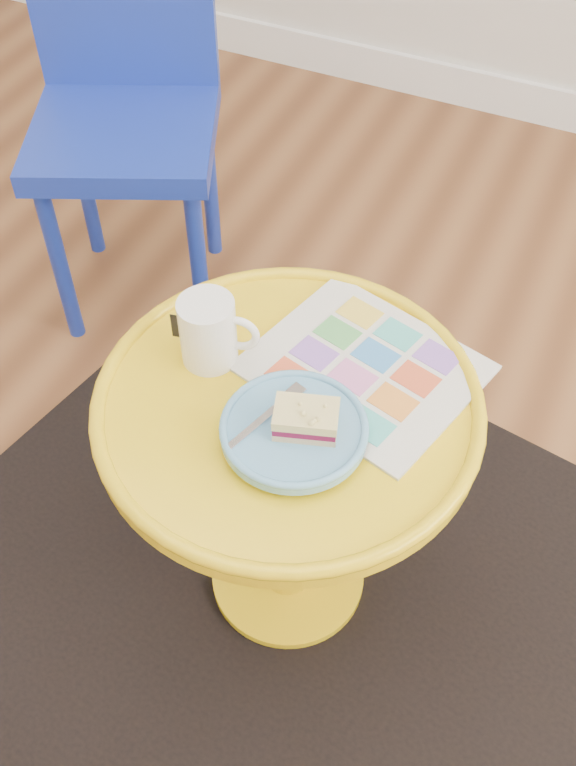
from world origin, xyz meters
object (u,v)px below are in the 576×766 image
at_px(chair, 125,93).
at_px(mug, 209,330).
at_px(side_table, 288,462).
at_px(plate, 294,431).
at_px(newspaper, 364,367).

distance_m(chair, mug, 0.81).
bearing_deg(mug, chair, 119.08).
xyz_separation_m(side_table, mug, (-0.14, 0.03, 0.20)).
relative_size(side_table, plate, 2.78).
bearing_deg(plate, mug, 152.97).
bearing_deg(newspaper, chair, 159.81).
relative_size(chair, mug, 7.34).
bearing_deg(chair, newspaper, -59.49).
height_order(newspaper, plate, plate).
height_order(newspaper, mug, mug).
xyz_separation_m(chair, plate, (0.70, -0.70, 0.05)).
distance_m(side_table, plate, 0.18).
distance_m(chair, plate, 0.99).
bearing_deg(mug, side_table, -24.81).
bearing_deg(newspaper, mug, -145.66).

